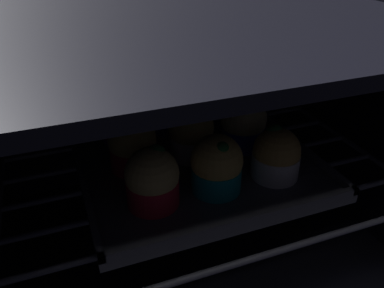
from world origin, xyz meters
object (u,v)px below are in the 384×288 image
(muffin_row1_col1, at_px, (192,133))
(muffin_row2_col0, at_px, (122,120))
(muffin_row0_col1, at_px, (218,165))
(muffin_row1_col2, at_px, (243,123))
(baking_tray, at_px, (192,159))
(muffin_row0_col2, at_px, (276,155))
(muffin_row2_col1, at_px, (172,112))
(muffin_row0_col0, at_px, (152,179))
(muffin_row2_col2, at_px, (223,103))
(muffin_row1_col0, at_px, (132,145))

(muffin_row1_col1, relative_size, muffin_row2_col0, 1.03)
(muffin_row0_col1, distance_m, muffin_row1_col2, 0.12)
(baking_tray, xyz_separation_m, muffin_row1_col2, (0.08, 0.00, 0.04))
(muffin_row0_col2, xyz_separation_m, muffin_row2_col0, (-0.17, 0.17, 0.00))
(muffin_row1_col2, relative_size, muffin_row2_col1, 1.12)
(muffin_row0_col0, xyz_separation_m, muffin_row0_col2, (0.17, -0.00, -0.00))
(muffin_row2_col1, bearing_deg, muffin_row2_col0, 178.98)
(muffin_row1_col2, bearing_deg, muffin_row2_col2, 86.77)
(baking_tray, relative_size, muffin_row0_col0, 4.22)
(muffin_row0_col1, height_order, muffin_row2_col2, muffin_row2_col2)
(muffin_row0_col2, relative_size, muffin_row1_col0, 0.94)
(baking_tray, height_order, muffin_row0_col2, muffin_row0_col2)
(baking_tray, bearing_deg, muffin_row2_col2, 43.95)
(baking_tray, relative_size, muffin_row2_col1, 4.25)
(muffin_row0_col1, xyz_separation_m, muffin_row1_col0, (-0.09, 0.09, 0.00))
(muffin_row1_col1, bearing_deg, muffin_row2_col1, 92.35)
(muffin_row0_col2, bearing_deg, muffin_row1_col2, 92.80)
(muffin_row0_col1, xyz_separation_m, muffin_row2_col2, (0.09, 0.17, 0.00))
(muffin_row2_col1, bearing_deg, muffin_row2_col2, -0.35)
(muffin_row2_col0, bearing_deg, muffin_row1_col0, -92.73)
(muffin_row2_col1, bearing_deg, muffin_row1_col2, -44.83)
(baking_tray, distance_m, muffin_row1_col0, 0.10)
(muffin_row0_col1, bearing_deg, muffin_row1_col0, 135.26)
(muffin_row2_col0, bearing_deg, muffin_row1_col1, -44.38)
(baking_tray, distance_m, muffin_row0_col2, 0.13)
(muffin_row1_col1, relative_size, muffin_row2_col1, 1.04)
(muffin_row2_col2, bearing_deg, muffin_row1_col0, -154.49)
(muffin_row1_col0, bearing_deg, muffin_row1_col1, 1.51)
(muffin_row0_col2, relative_size, muffin_row2_col0, 0.95)
(muffin_row0_col0, xyz_separation_m, muffin_row2_col2, (0.17, 0.17, 0.00))
(muffin_row0_col2, distance_m, muffin_row1_col0, 0.20)
(muffin_row2_col0, relative_size, muffin_row2_col1, 1.01)
(muffin_row1_col0, bearing_deg, muffin_row2_col0, 87.27)
(muffin_row1_col0, height_order, muffin_row2_col2, muffin_row2_col2)
(muffin_row1_col0, height_order, muffin_row2_col0, muffin_row1_col0)
(muffin_row0_col1, bearing_deg, muffin_row2_col2, 63.54)
(muffin_row0_col0, distance_m, muffin_row2_col1, 0.19)
(muffin_row0_col2, bearing_deg, baking_tray, 135.02)
(muffin_row1_col0, distance_m, muffin_row2_col2, 0.20)
(muffin_row0_col2, xyz_separation_m, muffin_row2_col1, (-0.09, 0.17, 0.00))
(muffin_row2_col0, height_order, muffin_row2_col1, same)
(baking_tray, xyz_separation_m, muffin_row1_col1, (0.00, 0.00, 0.04))
(baking_tray, relative_size, muffin_row0_col1, 4.25)
(baking_tray, distance_m, muffin_row0_col1, 0.10)
(muffin_row0_col0, xyz_separation_m, muffin_row1_col0, (-0.00, 0.09, 0.00))
(muffin_row1_col2, distance_m, muffin_row2_col2, 0.08)
(baking_tray, height_order, muffin_row1_col2, muffin_row1_col2)
(muffin_row1_col0, bearing_deg, muffin_row1_col2, -0.01)
(muffin_row0_col0, xyz_separation_m, muffin_row2_col0, (0.00, 0.17, -0.00))
(muffin_row0_col0, height_order, muffin_row1_col1, muffin_row1_col1)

